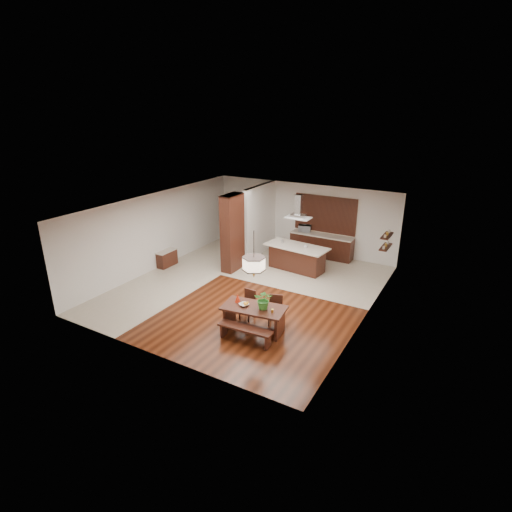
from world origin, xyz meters
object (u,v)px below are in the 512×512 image
Objects in this scene: dining_table at (254,313)px; foliage_plant at (264,300)px; microwave at (305,228)px; island_cup at (306,246)px; hallway_console at (167,258)px; dining_chair_right at (275,311)px; range_hood at (299,207)px; dining_chair_left at (247,305)px; dining_bench at (245,334)px; pendant_lantern at (254,255)px; kitchen_island at (297,257)px; fruit_bowl at (244,305)px.

foliage_plant reaches higher than dining_table.
island_cup is at bearing -83.17° from microwave.
hallway_console is at bearing -156.72° from island_cup.
range_hood reaches higher than dining_chair_right.
hallway_console is at bearing 159.88° from dining_chair_left.
dining_table is 0.55m from foliage_plant.
dining_bench is at bearing -121.45° from dining_chair_right.
microwave reaches higher than dining_chair_left.
foliage_plant is (0.20, 0.67, 0.78)m from dining_bench.
dining_table is 3.62× the size of microwave.
dining_chair_left is 4.63m from range_hood.
dining_chair_right is 4.09m from island_cup.
foliage_plant is at bearing -23.04° from hallway_console.
pendant_lantern is 4.73m from island_cup.
dining_chair_right is 4.19m from kitchen_island.
dining_table is at bearing 98.05° from dining_bench.
dining_table is 0.69m from dining_chair_left.
dining_table is 4.68m from kitchen_island.
dining_chair_right is at bearing 77.49° from dining_bench.
fruit_bowl is at bearing -98.82° from microwave.
fruit_bowl reaches higher than dining_table.
island_cup is (4.90, 2.11, 0.71)m from hallway_console.
pendant_lantern is (-0.09, 0.62, 2.03)m from dining_bench.
dining_bench is 1.77× the size of dining_chair_right.
hallway_console is 5.02m from kitchen_island.
foliage_plant is 2.11× the size of fruit_bowl.
dining_bench is 1.25m from dining_chair_right.
island_cup is at bearing 82.29° from dining_chair_right.
island_cup is (-0.79, 3.97, 0.60)m from dining_chair_right.
dining_chair_left is 7.03× the size of island_cup.
pendant_lantern is at bearing 13.66° from fruit_bowl.
dining_table is 3.35× the size of foliage_plant.
island_cup is (-0.72, 4.50, 0.03)m from foliage_plant.
fruit_bowl is 2.09× the size of island_cup.
kitchen_island is at bearing 99.68° from dining_bench.
fruit_bowl is 4.63m from island_cup.
fruit_bowl is at bearing -166.34° from dining_table.
range_hood is at bearing 96.01° from kitchen_island.
kitchen_island is (-0.80, 4.61, -0.03)m from dining_table.
island_cup is at bearing 23.28° from hallway_console.
range_hood is (-0.80, 4.61, 1.93)m from dining_table.
dining_chair_left is 0.36× the size of kitchen_island.
dining_bench is 7.27m from microwave.
dining_chair_left is at bearing 152.45° from foliage_plant.
pendant_lantern is at bearing 98.05° from dining_bench.
foliage_plant is at bearing -80.95° from island_cup.
microwave is (-1.66, 5.88, 0.66)m from dining_chair_right.
dining_bench is 2.13m from pendant_lantern.
kitchen_island reaches higher than fruit_bowl.
kitchen_island reaches higher than dining_chair_right.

